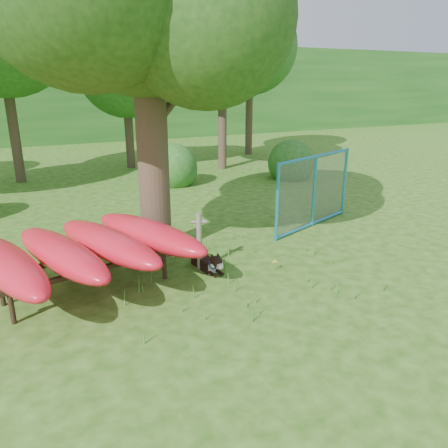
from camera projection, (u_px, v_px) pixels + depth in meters
name	position (u px, v px, depth m)	size (l,w,h in m)	color
ground	(244.00, 299.00, 7.57)	(80.00, 80.00, 0.00)	#265210
wooden_post	(199.00, 240.00, 8.63)	(0.32, 0.17, 1.17)	#68614E
kayak_rack	(85.00, 248.00, 7.62)	(4.10, 3.66, 1.08)	black
husky_dog	(208.00, 263.00, 8.69)	(0.35, 1.07, 0.47)	black
fence_section	(314.00, 191.00, 11.16)	(3.03, 1.16, 3.11)	teal
wildflower_clump	(275.00, 262.00, 8.68)	(0.10, 0.09, 0.22)	#46832A
bg_tree_c	(125.00, 69.00, 18.00)	(4.00, 4.00, 6.12)	#3C2D21
bg_tree_d	(222.00, 43.00, 17.47)	(4.80, 4.80, 7.50)	#3C2D21
bg_tree_e	(250.00, 47.00, 21.25)	(4.60, 4.60, 7.55)	#3C2D21
shrub_right	(290.00, 178.00, 17.13)	(1.80, 1.80, 1.80)	#225C1D
shrub_mid	(173.00, 184.00, 16.08)	(1.80, 1.80, 1.80)	#225C1D
wooded_hillside	(51.00, 91.00, 30.47)	(80.00, 12.00, 6.00)	#225C1D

